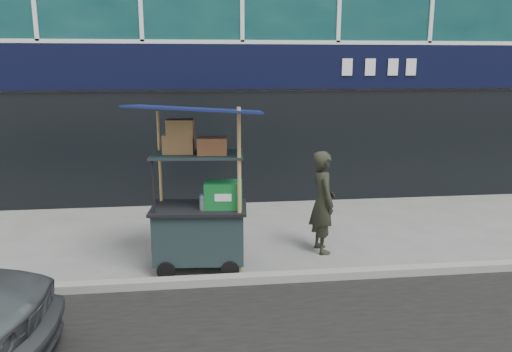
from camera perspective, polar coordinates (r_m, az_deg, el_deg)
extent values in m
plane|color=slate|center=(7.28, 1.52, -11.34)|extent=(80.00, 80.00, 0.00)
cube|color=gray|center=(7.08, 1.76, -11.55)|extent=(80.00, 0.18, 0.12)
cube|color=black|center=(10.48, -1.54, 12.33)|extent=(15.68, 0.06, 0.90)
cube|color=black|center=(10.67, -1.51, 3.17)|extent=(15.68, 0.04, 2.40)
cube|color=black|center=(7.40, -6.46, -6.57)|extent=(1.35, 0.86, 0.75)
cylinder|color=black|center=(7.23, -10.25, -10.63)|extent=(0.26, 0.08, 0.26)
cylinder|color=black|center=(7.15, -2.98, -10.70)|extent=(0.26, 0.08, 0.26)
cube|color=black|center=(7.28, -6.54, -3.63)|extent=(1.44, 0.95, 0.04)
cylinder|color=black|center=(6.95, -11.68, -1.35)|extent=(0.03, 0.03, 0.80)
cylinder|color=black|center=(6.84, -1.91, -1.31)|extent=(0.03, 0.03, 0.80)
cylinder|color=black|center=(7.56, -10.86, -0.17)|extent=(0.03, 0.03, 0.80)
cylinder|color=black|center=(7.47, -1.90, -0.12)|extent=(0.03, 0.03, 0.80)
cube|color=black|center=(7.10, -6.70, 2.44)|extent=(1.35, 0.86, 0.03)
cylinder|color=#A77B4B|center=(6.87, -1.91, -2.17)|extent=(0.06, 0.06, 2.41)
cylinder|color=#A77B4B|center=(7.60, -10.81, -1.35)|extent=(0.05, 0.05, 2.30)
cube|color=#0B0E41|center=(7.01, -6.83, 7.61)|extent=(1.92, 1.44, 0.21)
cube|color=#0D5623|center=(7.15, -3.74, -2.13)|extent=(0.57, 0.42, 0.37)
cylinder|color=silver|center=(7.03, -6.18, -3.11)|extent=(0.08, 0.08, 0.21)
cylinder|color=#1A34C5|center=(7.00, -6.21, -2.18)|extent=(0.04, 0.04, 0.02)
cube|color=brown|center=(7.15, -8.83, 3.67)|extent=(0.46, 0.36, 0.27)
cube|color=#956841|center=(7.01, -5.01, 3.46)|extent=(0.43, 0.34, 0.24)
cube|color=brown|center=(7.09, -8.66, 5.57)|extent=(0.40, 0.31, 0.21)
imported|color=#27291E|center=(8.00, 7.62, -2.96)|extent=(0.45, 0.64, 1.64)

